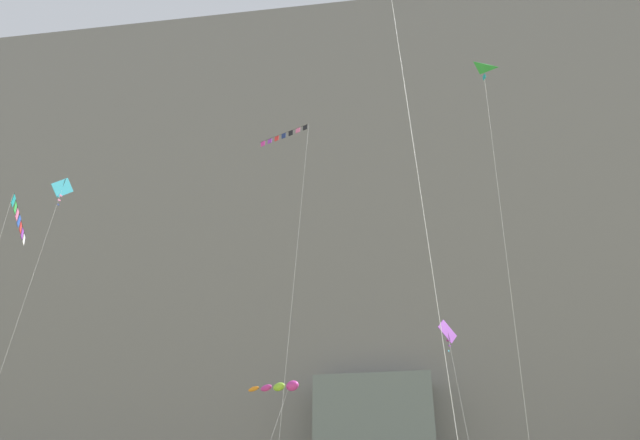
# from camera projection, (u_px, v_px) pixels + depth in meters

# --- Properties ---
(cliff_face) EXTENTS (180.00, 27.56, 64.25)m
(cliff_face) POSITION_uv_depth(u_px,v_px,m) (377.00, 296.00, 73.20)
(cliff_face) COLOR slate
(cliff_face) RESTS_ON ground
(kite_delta_front_field) EXTENTS (1.46, 2.72, 25.56)m
(kite_delta_front_field) POSITION_uv_depth(u_px,v_px,m) (486.00, 112.00, 32.55)
(kite_delta_front_field) COLOR green
(kite_delta_front_field) RESTS_ON ground
(kite_diamond_high_left) EXTENTS (1.47, 3.30, 27.97)m
(kite_diamond_high_left) POSITION_uv_depth(u_px,v_px,m) (56.00, 207.00, 44.55)
(kite_diamond_high_left) COLOR #38B2D1
(kite_diamond_high_left) RESTS_ON ground
(kite_banner_low_center) EXTENTS (3.86, 6.06, 32.00)m
(kite_banner_low_center) POSITION_uv_depth(u_px,v_px,m) (284.00, 169.00, 45.98)
(kite_banner_low_center) COLOR black
(kite_banner_low_center) RESTS_ON ground
(kite_windsock_upper_right) EXTENTS (3.49, 6.41, 13.38)m
(kite_windsock_upper_right) POSITION_uv_depth(u_px,v_px,m) (280.00, 388.00, 36.47)
(kite_windsock_upper_right) COLOR #CC3399
(kite_windsock_upper_right) RESTS_ON ground
(kite_banner_mid_right) EXTENTS (2.10, 5.23, 23.21)m
(kite_banner_mid_right) POSITION_uv_depth(u_px,v_px,m) (16.00, 229.00, 40.41)
(kite_banner_mid_right) COLOR black
(kite_banner_mid_right) RESTS_ON ground
(kite_diamond_upper_left) EXTENTS (1.64, 5.65, 17.53)m
(kite_diamond_upper_left) POSITION_uv_depth(u_px,v_px,m) (450.00, 346.00, 39.01)
(kite_diamond_upper_left) COLOR purple
(kite_diamond_upper_left) RESTS_ON ground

